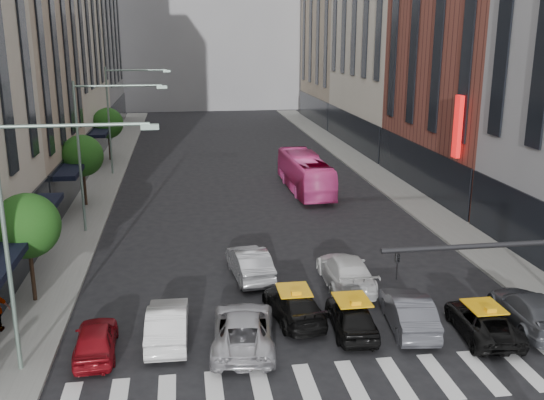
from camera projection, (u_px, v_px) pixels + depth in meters
name	position (u px, v px, depth m)	size (l,w,h in m)	color
sidewalk_left	(98.00, 191.00, 46.48)	(3.00, 96.00, 0.15)	slate
sidewalk_right	(386.00, 181.00, 49.78)	(3.00, 96.00, 0.15)	slate
building_left_d	(79.00, 7.00, 75.13)	(8.00, 18.00, 30.00)	gray
building_right_b	(480.00, 16.00, 44.29)	(8.00, 18.00, 26.00)	brown
building_right_d	(344.00, 17.00, 80.27)	(8.00, 18.00, 28.00)	tan
tree_near	(27.00, 226.00, 26.42)	(2.88, 2.88, 4.95)	black
tree_mid	(82.00, 156.00, 41.68)	(2.88, 2.88, 4.95)	black
tree_far	(108.00, 123.00, 56.94)	(2.88, 2.88, 4.95)	black
streetlamp_near	(32.00, 214.00, 20.35)	(5.38, 0.25, 9.00)	gray
streetlamp_mid	(95.00, 137.00, 35.61)	(5.38, 0.25, 9.00)	gray
streetlamp_far	(120.00, 106.00, 50.87)	(5.38, 0.25, 9.00)	gray
liberty_sign	(458.00, 127.00, 38.83)	(0.30, 0.70, 4.00)	red
car_red	(96.00, 339.00, 22.78)	(1.53, 3.80, 1.29)	maroon
car_white_front	(168.00, 323.00, 23.87)	(1.55, 4.46, 1.47)	silver
car_silver	(243.00, 329.00, 23.45)	(2.37, 5.14, 1.43)	#AFAEB4
taxi_left	(294.00, 305.00, 25.65)	(1.84, 4.53, 1.32)	black
taxi_center	(351.00, 316.00, 24.55)	(1.64, 4.08, 1.39)	black
car_grey_mid	(409.00, 311.00, 24.85)	(1.58, 4.53, 1.49)	#44454C
taxi_right	(483.00, 321.00, 24.28)	(2.04, 4.43, 1.23)	black
car_grey_curb	(530.00, 310.00, 25.00)	(2.03, 5.00, 1.45)	#45474D
car_row2_left	(250.00, 263.00, 30.07)	(1.62, 4.65, 1.53)	#AFB0B5
car_row2_right	(346.00, 271.00, 29.02)	(2.14, 5.27, 1.53)	silver
bus	(305.00, 173.00, 46.49)	(2.39, 10.23, 2.85)	#EA4498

